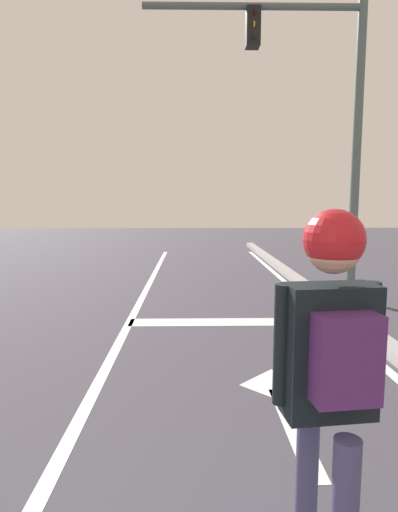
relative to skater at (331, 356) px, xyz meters
name	(u,v)px	position (x,y,z in m)	size (l,w,h in m)	color
lane_line_center	(118,344)	(-1.53, 3.53, -1.16)	(0.12, 20.00, 0.01)	silver
lane_line_curbside	(356,343)	(1.53, 3.53, -1.16)	(0.12, 20.00, 0.01)	silver
stop_bar	(236,322)	(0.07, 4.52, -1.16)	(3.21, 0.40, 0.01)	silver
lane_arrow_stem	(294,428)	(0.23, 1.49, -1.16)	(0.16, 1.40, 0.01)	silver
lane_arrow_head	(274,383)	(0.23, 2.34, -1.16)	(0.56, 0.44, 0.01)	silver
curb_strip	(375,338)	(1.78, 3.53, -1.10)	(0.24, 24.00, 0.14)	#9A9899
skater	(331,356)	(0.00, 0.00, 0.00)	(0.47, 0.63, 1.72)	#414166
traffic_signal_mast	(314,97)	(1.58, 6.02, 2.47)	(3.88, 0.34, 5.36)	#506360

